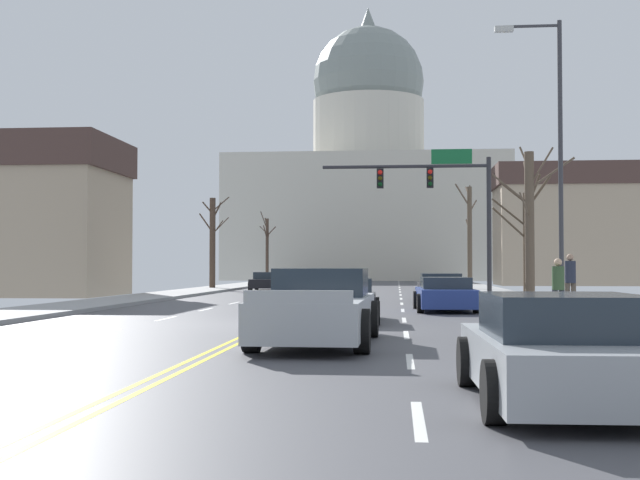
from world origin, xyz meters
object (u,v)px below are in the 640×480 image
sedan_near_02 (344,301)px  sedan_near_01 (445,295)px  sedan_near_04 (562,352)px  sedan_oncoming_00 (302,284)px  sedan_oncoming_01 (267,282)px  pedestrian_00 (570,279)px  sedan_oncoming_03 (301,277)px  signal_gantry (441,192)px  sedan_oncoming_02 (332,279)px  sedan_near_00 (441,289)px  pickup_truck_near_03 (318,309)px  street_lamp_right (553,143)px  pedestrian_01 (558,284)px

sedan_near_02 → sedan_near_01: bearing=62.0°
sedan_near_04 → sedan_oncoming_00: 35.26m
sedan_oncoming_01 → pedestrian_00: 29.46m
sedan_near_01 → sedan_oncoming_03: sedan_oncoming_03 is taller
signal_gantry → sedan_oncoming_02: signal_gantry is taller
signal_gantry → sedan_near_00: size_ratio=1.71×
pickup_truck_near_03 → pedestrian_00: (7.03, 10.19, 0.46)m
sedan_near_01 → pickup_truck_near_03: pickup_truck_near_03 is taller
signal_gantry → pickup_truck_near_03: size_ratio=1.36×
street_lamp_right → sedan_oncoming_03: 52.50m
pickup_truck_near_03 → sedan_near_01: bearing=75.4°
signal_gantry → sedan_near_02: bearing=-102.5°
street_lamp_right → pedestrian_01: 4.52m
sedan_near_02 → pickup_truck_near_03: bearing=-90.9°
sedan_oncoming_02 → sedan_near_00: bearing=-76.6°
sedan_near_01 → sedan_oncoming_00: size_ratio=1.09×
pickup_truck_near_03 → sedan_oncoming_02: (-3.39, 47.08, -0.10)m
street_lamp_right → sedan_oncoming_03: street_lamp_right is taller
sedan_near_00 → sedan_oncoming_01: sedan_near_00 is taller
sedan_near_01 → sedan_oncoming_00: 16.49m
sedan_oncoming_02 → sedan_near_01: bearing=-79.2°
sedan_oncoming_01 → street_lamp_right: bearing=-64.7°
sedan_near_00 → sedan_oncoming_00: sedan_oncoming_00 is taller
sedan_oncoming_00 → pickup_truck_near_03: bearing=-82.8°
street_lamp_right → sedan_near_00: (-2.85, 9.86, -4.66)m
pickup_truck_near_03 → sedan_near_04: (3.43, -7.05, -0.10)m
street_lamp_right → sedan_oncoming_02: size_ratio=1.92×
sedan_near_02 → sedan_near_04: (3.33, -13.62, 0.02)m
sedan_oncoming_00 → pedestrian_00: (10.49, -17.35, 0.53)m
sedan_oncoming_02 → pedestrian_00: pedestrian_00 is taller
sedan_near_01 → pickup_truck_near_03: bearing=-104.6°
street_lamp_right → sedan_oncoming_02: 39.79m
sedan_near_01 → sedan_oncoming_00: (-6.71, 15.07, 0.06)m
pedestrian_00 → sedan_oncoming_00: bearing=121.2°
sedan_oncoming_02 → sedan_near_02: bearing=-85.1°
sedan_near_00 → signal_gantry: bearing=86.1°
pedestrian_00 → sedan_oncoming_03: bearing=106.1°
pickup_truck_near_03 → pedestrian_00: pedestrian_00 is taller
sedan_near_00 → pedestrian_01: (2.67, -11.48, 0.44)m
sedan_near_00 → sedan_near_04: (0.02, -25.67, -0.01)m
sedan_oncoming_00 → signal_gantry: bearing=-34.1°
pickup_truck_near_03 → sedan_oncoming_01: (-6.71, 36.25, -0.13)m
sedan_oncoming_01 → pedestrian_01: pedestrian_01 is taller
pickup_truck_near_03 → pedestrian_00: 12.39m
sedan_near_00 → pickup_truck_near_03: 18.94m
sedan_near_04 → sedan_oncoming_03: (-10.56, 66.36, -0.01)m
signal_gantry → sedan_near_02: (-3.59, -16.12, -4.48)m
sedan_oncoming_01 → sedan_near_02: bearing=-77.1°
pickup_truck_near_03 → sedan_near_04: bearing=-64.1°
sedan_oncoming_01 → sedan_oncoming_02: (3.32, 10.83, 0.03)m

